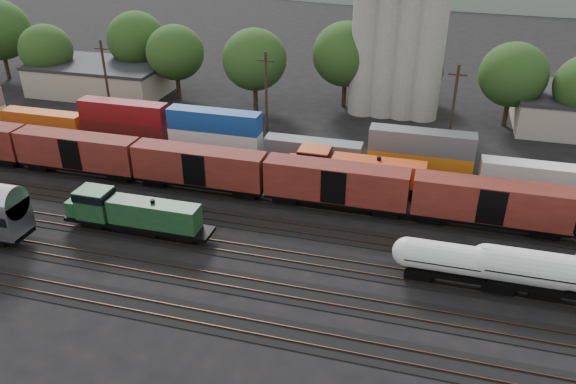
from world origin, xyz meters
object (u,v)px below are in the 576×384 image
(orange_locomotive, at_px, (352,170))
(grain_silo, at_px, (396,41))
(tank_car_a, at_px, (482,265))
(green_locomotive, at_px, (130,212))

(orange_locomotive, bearing_deg, grain_silo, 86.64)
(orange_locomotive, relative_size, grain_silo, 0.59)
(tank_car_a, bearing_deg, green_locomotive, 180.00)
(orange_locomotive, height_order, grain_silo, grain_silo)
(grain_silo, bearing_deg, green_locomotive, -116.91)
(tank_car_a, relative_size, orange_locomotive, 0.87)
(tank_car_a, distance_m, orange_locomotive, 20.25)
(grain_silo, bearing_deg, tank_car_a, -73.60)
(orange_locomotive, bearing_deg, tank_car_a, -47.81)
(green_locomotive, relative_size, grain_silo, 0.52)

